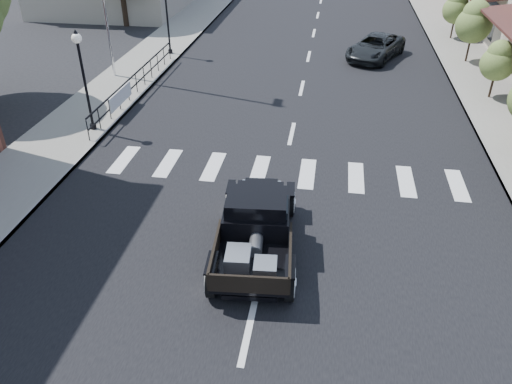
# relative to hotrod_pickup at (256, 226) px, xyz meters

# --- Properties ---
(ground) EXTENTS (120.00, 120.00, 0.00)m
(ground) POSITION_rel_hotrod_pickup_xyz_m (0.26, 0.28, -0.82)
(ground) COLOR black
(ground) RESTS_ON ground
(road) EXTENTS (14.00, 80.00, 0.02)m
(road) POSITION_rel_hotrod_pickup_xyz_m (0.26, 15.28, -0.81)
(road) COLOR black
(road) RESTS_ON ground
(road_markings) EXTENTS (12.00, 60.00, 0.06)m
(road_markings) POSITION_rel_hotrod_pickup_xyz_m (0.26, 10.28, -0.82)
(road_markings) COLOR silver
(road_markings) RESTS_ON ground
(sidewalk_left) EXTENTS (3.00, 80.00, 0.15)m
(sidewalk_left) POSITION_rel_hotrod_pickup_xyz_m (-8.24, 15.28, -0.74)
(sidewalk_left) COLOR gray
(sidewalk_left) RESTS_ON ground
(sidewalk_right) EXTENTS (3.00, 80.00, 0.15)m
(sidewalk_right) POSITION_rel_hotrod_pickup_xyz_m (8.76, 15.28, -0.74)
(sidewalk_right) COLOR gray
(sidewalk_right) RESTS_ON ground
(railing) EXTENTS (0.08, 10.00, 1.00)m
(railing) POSITION_rel_hotrod_pickup_xyz_m (-7.04, 10.28, -0.17)
(railing) COLOR black
(railing) RESTS_ON sidewalk_left
(banner) EXTENTS (0.04, 2.20, 0.60)m
(banner) POSITION_rel_hotrod_pickup_xyz_m (-6.96, 8.28, -0.37)
(banner) COLOR silver
(banner) RESTS_ON sidewalk_left
(lamp_post_b) EXTENTS (0.36, 0.36, 3.76)m
(lamp_post_b) POSITION_rel_hotrod_pickup_xyz_m (-7.34, 6.28, 1.21)
(lamp_post_b) COLOR black
(lamp_post_b) RESTS_ON sidewalk_left
(lamp_post_c) EXTENTS (0.36, 0.36, 3.76)m
(lamp_post_c) POSITION_rel_hotrod_pickup_xyz_m (-7.34, 16.28, 1.21)
(lamp_post_c) COLOR black
(lamp_post_c) RESTS_ON sidewalk_left
(small_tree_c) EXTENTS (1.44, 1.44, 2.41)m
(small_tree_c) POSITION_rel_hotrod_pickup_xyz_m (8.56, 12.11, 0.54)
(small_tree_c) COLOR #5A7033
(small_tree_c) RESTS_ON sidewalk_right
(small_tree_d) EXTENTS (1.81, 1.81, 3.01)m
(small_tree_d) POSITION_rel_hotrod_pickup_xyz_m (8.56, 17.32, 0.84)
(small_tree_d) COLOR #5A7033
(small_tree_d) RESTS_ON sidewalk_right
(small_tree_e) EXTENTS (1.57, 1.57, 2.62)m
(small_tree_e) POSITION_rel_hotrod_pickup_xyz_m (8.56, 21.93, 0.65)
(small_tree_e) COLOR #5A7033
(small_tree_e) RESTS_ON sidewalk_right
(hotrod_pickup) EXTENTS (2.56, 4.86, 1.63)m
(hotrod_pickup) POSITION_rel_hotrod_pickup_xyz_m (0.00, 0.00, 0.00)
(hotrod_pickup) COLOR black
(hotrod_pickup) RESTS_ON ground
(second_car) EXTENTS (3.69, 4.91, 1.24)m
(second_car) POSITION_rel_hotrod_pickup_xyz_m (3.83, 17.50, -0.20)
(second_car) COLOR black
(second_car) RESTS_ON ground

